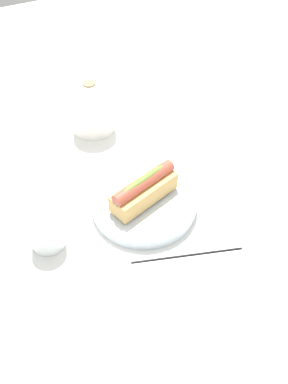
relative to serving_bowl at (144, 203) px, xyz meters
The scene contains 6 objects.
ground_plane 0.04m from the serving_bowl, 145.46° to the right, with size 2.40×2.40×0.00m, color white.
serving_bowl is the anchor object (origin of this frame).
hotdog_front 0.04m from the serving_bowl, 161.57° to the left, with size 0.16×0.09×0.06m.
water_glass 0.21m from the serving_bowl, behind, with size 0.07×0.07×0.09m.
paper_towel_roll 0.31m from the serving_bowl, 88.57° to the left, with size 0.11×0.11×0.13m.
chopstick_near 0.15m from the serving_bowl, 82.25° to the right, with size 0.01×0.01×0.22m, color black.
Camera 1 is at (-0.23, -0.49, 0.66)m, focal length 38.09 mm.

